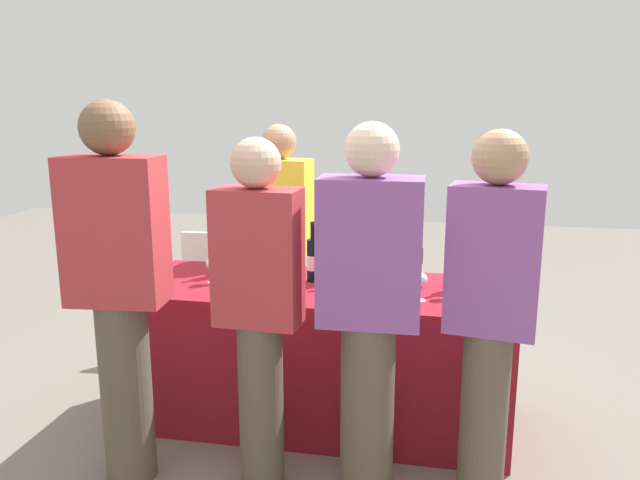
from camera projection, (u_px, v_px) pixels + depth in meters
name	position (u px, v px, depth m)	size (l,w,h in m)	color
ground_plane	(320.00, 418.00, 3.46)	(12.00, 12.00, 0.00)	slate
tasting_table	(320.00, 353.00, 3.37)	(1.98, 0.75, 0.77)	maroon
wine_bottle_0	(226.00, 256.00, 3.49)	(0.07, 0.07, 0.30)	black
wine_bottle_1	(250.00, 257.00, 3.44)	(0.07, 0.07, 0.32)	black
wine_bottle_2	(313.00, 260.00, 3.35)	(0.07, 0.07, 0.33)	black
wine_bottle_3	(330.00, 260.00, 3.33)	(0.07, 0.07, 0.33)	black
wine_bottle_4	(350.00, 264.00, 3.32)	(0.08, 0.08, 0.30)	black
wine_bottle_5	(384.00, 262.00, 3.32)	(0.07, 0.07, 0.32)	black
wine_bottle_6	(416.00, 267.00, 3.24)	(0.07, 0.07, 0.30)	black
wine_bottle_7	(465.00, 265.00, 3.24)	(0.06, 0.06, 0.34)	black
wine_glass_0	(212.00, 265.00, 3.32)	(0.07, 0.07, 0.14)	silver
wine_glass_1	(262.00, 269.00, 3.23)	(0.08, 0.08, 0.15)	silver
wine_glass_2	(284.00, 274.00, 3.13)	(0.06, 0.06, 0.14)	silver
wine_glass_3	(392.00, 278.00, 3.08)	(0.07, 0.07, 0.14)	silver
wine_glass_4	(421.00, 280.00, 3.02)	(0.07, 0.07, 0.14)	silver
wine_glass_5	(450.00, 278.00, 3.07)	(0.06, 0.06, 0.14)	silver
server_pouring	(280.00, 241.00, 3.92)	(0.41, 0.25, 1.59)	#3F3351
guest_0	(119.00, 284.00, 2.72)	(0.44, 0.27, 1.74)	brown
guest_1	(259.00, 305.00, 2.67)	(0.37, 0.22, 1.59)	brown
guest_2	(369.00, 306.00, 2.58)	(0.43, 0.24, 1.65)	brown
guest_3	(490.00, 310.00, 2.52)	(0.39, 0.26, 1.62)	brown
menu_board	(220.00, 290.00, 4.39)	(0.52, 0.03, 0.84)	white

